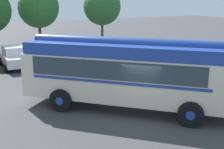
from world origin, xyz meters
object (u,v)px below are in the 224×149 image
at_px(car_mid_right, 55,53).
at_px(vintage_bus, 128,71).
at_px(car_far_right, 80,50).
at_px(car_mid_left, 14,57).

bearing_deg(car_mid_right, vintage_bus, -92.45).
xyz_separation_m(vintage_bus, car_far_right, (2.88, 12.39, -1.05)).
relative_size(car_mid_right, car_far_right, 1.02).
relative_size(car_mid_left, car_mid_right, 0.98).
xyz_separation_m(vintage_bus, car_mid_right, (0.52, 12.22, -1.05)).
bearing_deg(car_mid_right, car_mid_left, -176.95).
height_order(car_mid_left, car_mid_right, same).
height_order(vintage_bus, car_far_right, vintage_bus).
bearing_deg(vintage_bus, car_far_right, 76.90).
distance_m(car_mid_right, car_far_right, 2.37).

